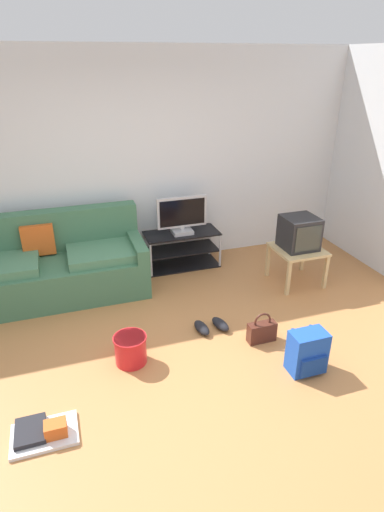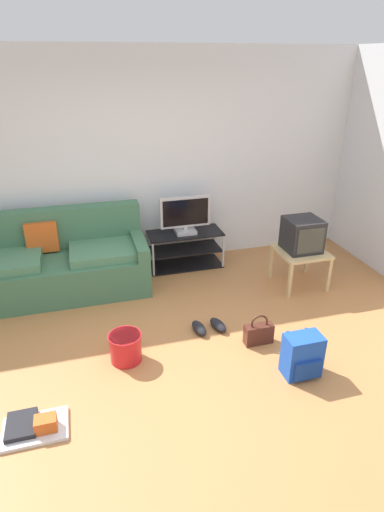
% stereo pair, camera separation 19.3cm
% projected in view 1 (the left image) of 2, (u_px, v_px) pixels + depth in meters
% --- Properties ---
extents(ground_plane, '(9.00, 9.80, 0.02)m').
position_uv_depth(ground_plane, '(186.00, 379.00, 3.68)').
color(ground_plane, '#B27542').
extents(wall_back, '(9.00, 0.10, 2.70)m').
position_uv_depth(wall_back, '(126.00, 164.00, 5.20)').
color(wall_back, silver).
rests_on(wall_back, ground_plane).
extents(couch, '(2.06, 0.87, 0.94)m').
position_uv_depth(couch, '(55.00, 267.00, 4.86)').
color(couch, '#3D6B4C').
rests_on(couch, ground_plane).
extents(tv_stand, '(0.97, 0.43, 0.48)m').
position_uv_depth(tv_stand, '(182.00, 249.00, 5.56)').
color(tv_stand, black).
rests_on(tv_stand, ground_plane).
extents(flat_tv, '(0.65, 0.22, 0.49)m').
position_uv_depth(flat_tv, '(182.00, 216.00, 5.33)').
color(flat_tv, '#B2B2B7').
rests_on(flat_tv, tv_stand).
extents(side_table, '(0.57, 0.57, 0.46)m').
position_uv_depth(side_table, '(298.00, 253.00, 5.09)').
color(side_table, tan).
rests_on(side_table, ground_plane).
extents(crt_tv, '(0.40, 0.40, 0.39)m').
position_uv_depth(crt_tv, '(299.00, 233.00, 4.99)').
color(crt_tv, '#232326').
rests_on(crt_tv, side_table).
extents(backpack, '(0.32, 0.27, 0.40)m').
position_uv_depth(backpack, '(307.00, 352.00, 3.69)').
color(backpack, blue).
rests_on(backpack, ground_plane).
extents(handbag, '(0.28, 0.11, 0.32)m').
position_uv_depth(handbag, '(262.00, 331.00, 4.11)').
color(handbag, '#4C2319').
rests_on(handbag, ground_plane).
extents(cleaning_bucket, '(0.31, 0.31, 0.28)m').
position_uv_depth(cleaning_bucket, '(130.00, 349.00, 3.81)').
color(cleaning_bucket, red).
rests_on(cleaning_bucket, ground_plane).
extents(sneakers_pair, '(0.36, 0.28, 0.09)m').
position_uv_depth(sneakers_pair, '(211.00, 326.00, 4.31)').
color(sneakers_pair, black).
rests_on(sneakers_pair, ground_plane).
extents(floor_tray, '(0.48, 0.34, 0.14)m').
position_uv_depth(floor_tray, '(43.00, 432.00, 3.10)').
color(floor_tray, silver).
rests_on(floor_tray, ground_plane).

